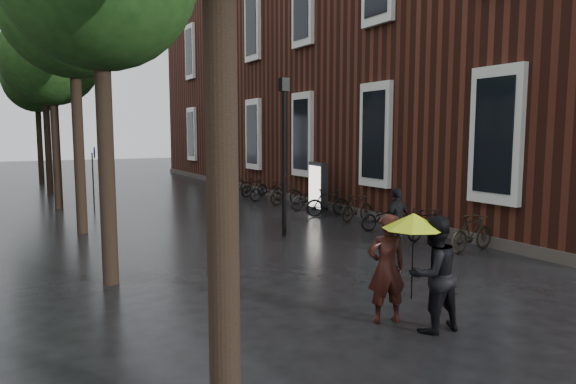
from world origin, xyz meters
TOP-DOWN VIEW (x-y plane):
  - ground at (0.00, 0.00)m, footprint 120.00×120.00m
  - brick_building at (10.47, 19.46)m, footprint 10.20×33.20m
  - street_trees at (-3.99, 15.91)m, footprint 4.33×34.03m
  - person_burgundy at (-0.56, 2.62)m, footprint 0.75×0.60m
  - person_black at (-0.17, 1.97)m, footprint 0.91×0.72m
  - lime_umbrella at (-0.40, 2.20)m, footprint 0.97×0.97m
  - pedestrian_walking at (2.89, 6.37)m, footprint 1.05×0.63m
  - parked_bicycles at (4.61, 14.65)m, footprint 2.05×19.08m
  - ad_lightbox at (4.56, 12.87)m, footprint 0.30×1.29m
  - lamp_post at (1.29, 9.52)m, footprint 0.24×0.24m
  - cycle_sign at (-2.82, 17.81)m, footprint 0.13×0.46m

SIDE VIEW (x-z plane):
  - ground at x=0.00m, z-range 0.00..0.00m
  - parked_bicycles at x=4.61m, z-range -0.05..0.96m
  - pedestrian_walking at x=2.89m, z-range 0.00..1.67m
  - person_burgundy at x=-0.56m, z-range 0.00..1.79m
  - person_black at x=-0.17m, z-range 0.00..1.81m
  - ad_lightbox at x=4.56m, z-range 0.00..1.95m
  - cycle_sign at x=-2.82m, z-range 0.41..2.93m
  - lime_umbrella at x=-0.40m, z-range 1.00..2.43m
  - lamp_post at x=1.29m, z-range 0.50..5.14m
  - brick_building at x=10.47m, z-range -0.01..11.99m
  - street_trees at x=-3.99m, z-range 1.88..10.79m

